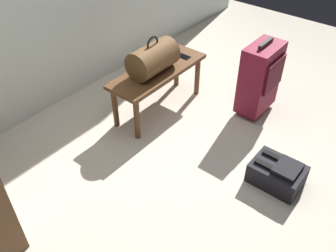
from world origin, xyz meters
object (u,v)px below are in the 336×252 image
backpack_dark (277,173)px  suitcase_upright_burgundy (260,77)px  bench (158,76)px  cell_phone (183,56)px  duffel_bag_brown (153,59)px

backpack_dark → suitcase_upright_burgundy: bearing=38.5°
bench → cell_phone: cell_phone is taller
duffel_bag_brown → cell_phone: duffel_bag_brown is taller
bench → cell_phone: bearing=-5.8°
cell_phone → duffel_bag_brown: bearing=175.2°
bench → backpack_dark: size_ratio=2.63×
bench → duffel_bag_brown: bearing=-180.0°
cell_phone → suitcase_upright_burgundy: size_ratio=0.20×
duffel_bag_brown → cell_phone: size_ratio=3.06×
duffel_bag_brown → suitcase_upright_burgundy: size_ratio=0.61×
cell_phone → backpack_dark: 1.40m
cell_phone → backpack_dark: (-0.49, -1.27, -0.35)m
bench → duffel_bag_brown: duffel_bag_brown is taller
bench → backpack_dark: bench is taller
bench → cell_phone: size_ratio=6.94×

